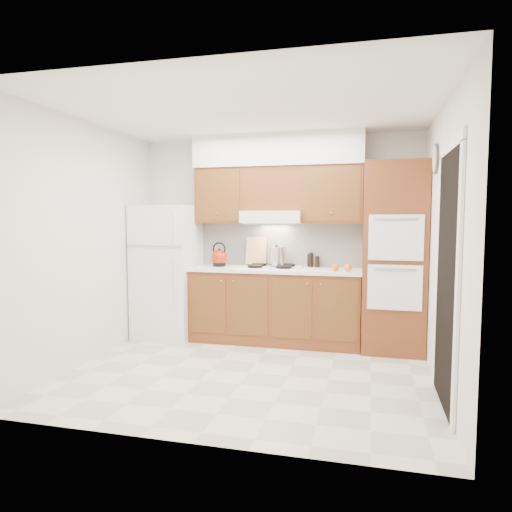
{
  "coord_description": "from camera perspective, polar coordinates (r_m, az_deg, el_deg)",
  "views": [
    {
      "loc": [
        1.16,
        -4.35,
        1.57
      ],
      "look_at": [
        -0.04,
        0.45,
        1.15
      ],
      "focal_mm": 32.0,
      "sensor_mm": 36.0,
      "label": 1
    }
  ],
  "objects": [
    {
      "name": "wall_right",
      "position": [
        4.4,
        22.33,
        0.98
      ],
      "size": [
        0.02,
        3.0,
        2.6
      ],
      "primitive_type": "cube",
      "color": "silver",
      "rests_on": "floor"
    },
    {
      "name": "range_hood",
      "position": [
        5.75,
        2.1,
        4.9
      ],
      "size": [
        0.75,
        0.45,
        0.15
      ],
      "primitive_type": "cube",
      "color": "silver",
      "rests_on": "wall_back"
    },
    {
      "name": "base_cabinets",
      "position": [
        5.77,
        2.4,
        -6.34
      ],
      "size": [
        2.11,
        0.6,
        0.9
      ],
      "primitive_type": "cube",
      "color": "brown",
      "rests_on": "floor"
    },
    {
      "name": "upper_cab_right",
      "position": [
        5.71,
        9.59,
        7.6
      ],
      "size": [
        0.73,
        0.33,
        0.7
      ],
      "primitive_type": "cube",
      "color": "brown",
      "rests_on": "wall_back"
    },
    {
      "name": "stock_pot",
      "position": [
        5.74,
        2.58,
        -0.04
      ],
      "size": [
        0.28,
        0.28,
        0.22
      ],
      "primitive_type": "cylinder",
      "rotation": [
        0.0,
        0.0,
        -0.38
      ],
      "color": "silver",
      "rests_on": "cooktop"
    },
    {
      "name": "orange_near",
      "position": [
        5.43,
        11.42,
        -1.44
      ],
      "size": [
        0.11,
        0.11,
        0.09
      ],
      "primitive_type": "sphere",
      "rotation": [
        0.0,
        0.0,
        -0.25
      ],
      "color": "orange",
      "rests_on": "countertop"
    },
    {
      "name": "upper_cab_left",
      "position": [
        5.99,
        -4.3,
        7.52
      ],
      "size": [
        0.63,
        0.33,
        0.7
      ],
      "primitive_type": "cube",
      "color": "brown",
      "rests_on": "wall_back"
    },
    {
      "name": "kettle",
      "position": [
        5.88,
        -4.63,
        -0.21
      ],
      "size": [
        0.25,
        0.25,
        0.21
      ],
      "primitive_type": "sphere",
      "rotation": [
        0.0,
        0.0,
        0.26
      ],
      "color": "maroon",
      "rests_on": "countertop"
    },
    {
      "name": "wall_back",
      "position": [
        5.97,
        2.77,
        2.25
      ],
      "size": [
        3.6,
        0.02,
        2.6
      ],
      "primitive_type": "cube",
      "color": "silver",
      "rests_on": "floor"
    },
    {
      "name": "orange_far",
      "position": [
        5.46,
        9.9,
        -1.4
      ],
      "size": [
        0.09,
        0.09,
        0.08
      ],
      "primitive_type": "sphere",
      "rotation": [
        0.0,
        0.0,
        0.08
      ],
      "color": "orange",
      "rests_on": "countertop"
    },
    {
      "name": "condiment_c",
      "position": [
        5.81,
        7.67,
        -0.72
      ],
      "size": [
        0.05,
        0.05,
        0.14
      ],
      "primitive_type": "cylinder",
      "rotation": [
        0.0,
        0.0,
        0.05
      ],
      "color": "black",
      "rests_on": "countertop"
    },
    {
      "name": "wall_left",
      "position": [
        5.27,
        -20.24,
        1.62
      ],
      "size": [
        0.02,
        3.0,
        2.6
      ],
      "primitive_type": "cube",
      "color": "silver",
      "rests_on": "floor"
    },
    {
      "name": "ceiling",
      "position": [
        4.62,
        -0.97,
        17.75
      ],
      "size": [
        3.6,
        3.6,
        0.0
      ],
      "primitive_type": "plane",
      "color": "white",
      "rests_on": "wall_back"
    },
    {
      "name": "cutting_board",
      "position": [
        5.92,
        0.02,
        0.69
      ],
      "size": [
        0.27,
        0.11,
        0.35
      ],
      "primitive_type": "cube",
      "rotation": [
        -0.21,
        0.0,
        0.09
      ],
      "color": "tan",
      "rests_on": "countertop"
    },
    {
      "name": "fridge",
      "position": [
        6.1,
        -11.0,
        -1.93
      ],
      "size": [
        0.75,
        0.72,
        1.72
      ],
      "primitive_type": "cube",
      "color": "white",
      "rests_on": "floor"
    },
    {
      "name": "soffit",
      "position": [
        5.84,
        2.71,
        13.02
      ],
      "size": [
        2.13,
        0.36,
        0.4
      ],
      "primitive_type": "cube",
      "color": "silver",
      "rests_on": "wall_back"
    },
    {
      "name": "floor",
      "position": [
        4.76,
        -0.93,
        -14.38
      ],
      "size": [
        3.6,
        3.6,
        0.0
      ],
      "primitive_type": "plane",
      "color": "beige",
      "rests_on": "ground"
    },
    {
      "name": "backsplash",
      "position": [
        5.95,
        2.97,
        1.47
      ],
      "size": [
        2.11,
        0.03,
        0.56
      ],
      "primitive_type": "cube",
      "color": "white",
      "rests_on": "countertop"
    },
    {
      "name": "upper_cab_over_hood",
      "position": [
        5.82,
        2.23,
        8.35
      ],
      "size": [
        0.75,
        0.33,
        0.55
      ],
      "primitive_type": "cube",
      "color": "brown",
      "rests_on": "range_hood"
    },
    {
      "name": "condiment_a",
      "position": [
        5.84,
        6.88,
        -0.48
      ],
      "size": [
        0.06,
        0.06,
        0.18
      ],
      "primitive_type": "cylinder",
      "rotation": [
        0.0,
        0.0,
        -0.24
      ],
      "color": "black",
      "rests_on": "countertop"
    },
    {
      "name": "oven_cabinet",
      "position": [
        5.55,
        16.83,
        -0.21
      ],
      "size": [
        0.7,
        0.65,
        2.2
      ],
      "primitive_type": "cube",
      "color": "brown",
      "rests_on": "floor"
    },
    {
      "name": "doorway",
      "position": [
        4.08,
        22.75,
        -2.84
      ],
      "size": [
        0.02,
        0.9,
        2.1
      ],
      "primitive_type": "cube",
      "color": "black",
      "rests_on": "floor"
    },
    {
      "name": "cooktop",
      "position": [
        5.72,
        1.94,
        -1.42
      ],
      "size": [
        0.74,
        0.5,
        0.01
      ],
      "primitive_type": "cube",
      "color": "white",
      "rests_on": "countertop"
    },
    {
      "name": "countertop",
      "position": [
        5.69,
        2.39,
        -1.71
      ],
      "size": [
        2.13,
        0.62,
        0.04
      ],
      "primitive_type": "cube",
      "color": "white",
      "rests_on": "base_cabinets"
    },
    {
      "name": "wall_clock",
      "position": [
        4.97,
        21.54,
        11.23
      ],
      "size": [
        0.02,
        0.3,
        0.3
      ],
      "primitive_type": "cylinder",
      "rotation": [
        0.0,
        1.57,
        0.0
      ],
      "color": "#3F3833",
      "rests_on": "wall_right"
    },
    {
      "name": "condiment_b",
      "position": [
        5.87,
        6.67,
        -0.55
      ],
      "size": [
        0.07,
        0.07,
        0.16
      ],
      "primitive_type": "cylinder",
      "rotation": [
        0.0,
        0.0,
        -0.42
      ],
      "color": "black",
      "rests_on": "countertop"
    }
  ]
}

